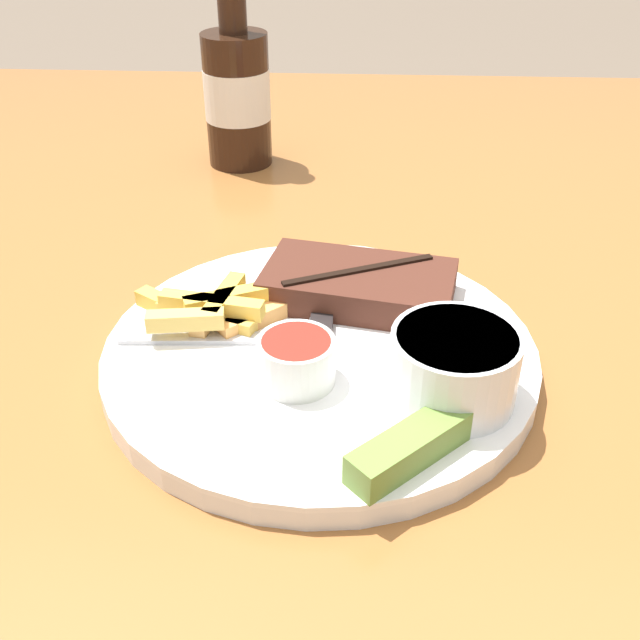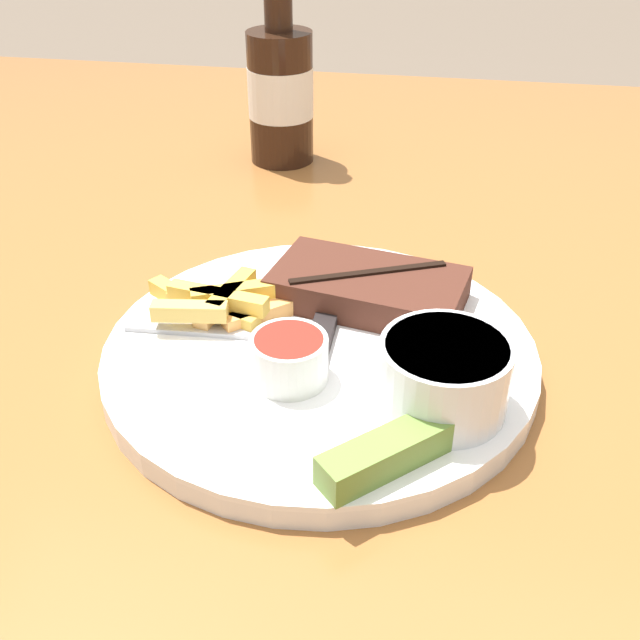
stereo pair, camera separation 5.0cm
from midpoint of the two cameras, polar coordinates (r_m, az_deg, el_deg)
The scene contains 10 objects.
dining_table at distance 0.56m, azimuth 2.58°, elevation -8.59°, with size 1.39×1.48×0.75m.
dinner_plate at distance 0.52m, azimuth 2.77°, elevation -2.76°, with size 0.30×0.30×0.02m.
steak_portion at distance 0.56m, azimuth 6.26°, elevation 2.38°, with size 0.15×0.10×0.03m.
fries_pile at distance 0.54m, azimuth -4.85°, elevation 1.26°, with size 0.12×0.08×0.02m.
coleslaw_cup at distance 0.46m, azimuth 12.58°, elevation -4.05°, with size 0.08×0.08×0.05m.
dipping_sauce_cup at distance 0.47m, azimuth 0.67°, elevation -2.92°, with size 0.05×0.05×0.03m.
pickle_spear at distance 0.42m, azimuth 8.44°, elevation -10.21°, with size 0.07×0.07×0.02m.
fork_utensil at distance 0.52m, azimuth -5.77°, elevation -1.18°, with size 0.13×0.02×0.00m.
knife_utensil at distance 0.54m, azimuth 2.88°, elevation 0.56°, with size 0.02×0.17×0.01m.
beer_bottle at distance 0.84m, azimuth -1.25°, elevation 17.18°, with size 0.07×0.07×0.22m.
Camera 2 is at (0.07, -0.41, 1.07)m, focal length 42.00 mm.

